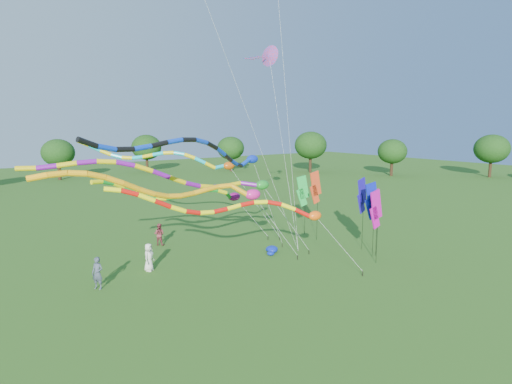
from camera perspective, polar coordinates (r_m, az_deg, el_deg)
ground at (r=24.79m, az=7.32°, el=-11.62°), size 160.00×160.00×0.00m
tree_ring at (r=30.06m, az=-7.44°, el=2.79°), size 116.11×117.26×9.70m
tube_kite_red at (r=22.02m, az=-1.70°, el=-2.16°), size 13.16×3.71×6.48m
tube_kite_orange at (r=23.20m, az=-9.27°, el=0.38°), size 14.90×1.12×7.24m
tube_kite_purple at (r=24.65m, az=-9.78°, el=1.90°), size 16.36×3.13×7.59m
tube_kite_blue at (r=22.24m, az=-6.37°, el=5.13°), size 14.46×6.03×8.79m
tube_kite_cyan at (r=30.38m, az=-10.55°, el=4.35°), size 12.53×5.91×8.16m
tube_kite_green at (r=28.19m, az=-8.72°, el=-0.20°), size 12.61×1.08×6.17m
delta_kite_high_c at (r=32.50m, az=1.74°, el=17.73°), size 3.10×5.64×14.59m
banner_pole_green at (r=33.87m, az=6.23°, el=0.12°), size 1.15×0.34×4.74m
banner_pole_red at (r=32.04m, az=7.93°, el=0.58°), size 1.16×0.10×5.31m
banner_pole_blue_a at (r=28.77m, az=15.17°, el=-1.18°), size 1.16×0.26×5.03m
banner_pole_magenta_b at (r=29.00m, az=15.73°, el=-2.05°), size 1.14×0.39×4.56m
banner_pole_blue_b at (r=30.17m, az=13.94°, el=-0.50°), size 1.16×0.29×5.11m
banner_pole_magenta_a at (r=27.50m, az=15.69°, el=-2.25°), size 1.16×0.09×4.75m
blue_nylon_heap at (r=29.27m, az=1.59°, el=-7.87°), size 1.30×1.15×0.42m
person_a at (r=26.64m, az=-14.11°, el=-8.43°), size 0.97×0.94×1.68m
person_b at (r=24.63m, az=-20.38°, el=-10.11°), size 0.73×0.76×1.75m
person_c at (r=31.92m, az=-12.78°, el=-5.52°), size 0.98×0.99×1.61m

